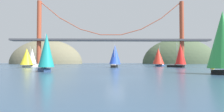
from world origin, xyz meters
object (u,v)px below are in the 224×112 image
sailboat_white_mainsail (33,57)px  sailboat_scarlet_sail (158,57)px  sailboat_blue_spinnaker (115,55)px  sailboat_yellow_sail (27,57)px  sailboat_red_spinnaker (180,55)px  sailboat_green_sail (224,41)px  channel_buoy (212,68)px  sailboat_teal_sail (46,52)px

sailboat_white_mainsail → sailboat_scarlet_sail: bearing=-1.1°
sailboat_scarlet_sail → sailboat_blue_spinnaker: bearing=-149.0°
sailboat_yellow_sail → sailboat_blue_spinnaker: bearing=-1.3°
sailboat_red_spinnaker → sailboat_scarlet_sail: (-4.09, 13.27, -0.25)m
sailboat_yellow_sail → sailboat_scarlet_sail: bearing=11.8°
sailboat_blue_spinnaker → sailboat_green_sail: (17.04, -36.07, 1.17)m
sailboat_white_mainsail → sailboat_green_sail: size_ratio=0.77×
sailboat_green_sail → sailboat_scarlet_sail: (1.71, 47.35, -1.34)m
sailboat_red_spinnaker → sailboat_scarlet_sail: sailboat_scarlet_sail is taller
sailboat_yellow_sail → sailboat_green_sail: (48.83, -36.81, 1.82)m
sailboat_green_sail → sailboat_scarlet_sail: 47.40m
sailboat_blue_spinnaker → sailboat_scarlet_sail: size_ratio=0.95×
sailboat_green_sail → channel_buoy: sailboat_green_sail is taller
sailboat_yellow_sail → sailboat_red_spinnaker: bearing=-2.9°
sailboat_teal_sail → sailboat_scarlet_sail: sailboat_scarlet_sail is taller
sailboat_teal_sail → channel_buoy: sailboat_teal_sail is taller
sailboat_red_spinnaker → channel_buoy: 14.94m
sailboat_yellow_sail → sailboat_scarlet_sail: sailboat_scarlet_sail is taller
sailboat_teal_sail → channel_buoy: size_ratio=3.12×
sailboat_red_spinnaker → sailboat_yellow_sail: sailboat_red_spinnaker is taller
sailboat_blue_spinnaker → channel_buoy: (26.40, -15.94, -3.93)m
channel_buoy → sailboat_red_spinnaker: bearing=104.3°
sailboat_yellow_sail → channel_buoy: bearing=-16.0°
sailboat_scarlet_sail → channel_buoy: size_ratio=3.37×
sailboat_green_sail → sailboat_teal_sail: bearing=165.6°
sailboat_teal_sail → sailboat_white_mainsail: bearing=115.9°
sailboat_red_spinnaker → sailboat_green_sail: size_ratio=0.81×
sailboat_white_mainsail → sailboat_scarlet_sail: size_ratio=0.94×
sailboat_blue_spinnaker → sailboat_green_sail: 39.91m
sailboat_blue_spinnaker → channel_buoy: bearing=-31.1°
sailboat_yellow_sail → channel_buoy: 60.62m
sailboat_red_spinnaker → sailboat_yellow_sail: size_ratio=1.14×
sailboat_red_spinnaker → sailboat_teal_sail: (-37.96, -25.83, -0.21)m
sailboat_red_spinnaker → sailboat_green_sail: sailboat_green_sail is taller
sailboat_scarlet_sail → sailboat_white_mainsail: bearing=178.9°
sailboat_blue_spinnaker → sailboat_yellow_sail: 31.81m
sailboat_green_sail → channel_buoy: 22.78m
sailboat_yellow_sail → sailboat_teal_sail: sailboat_teal_sail is taller
sailboat_green_sail → sailboat_white_mainsail: bearing=136.9°
sailboat_red_spinnaker → sailboat_scarlet_sail: bearing=107.1°
sailboat_white_mainsail → sailboat_red_spinnaker: bearing=-14.0°
sailboat_blue_spinnaker → sailboat_red_spinnaker: (22.84, -1.99, 0.08)m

